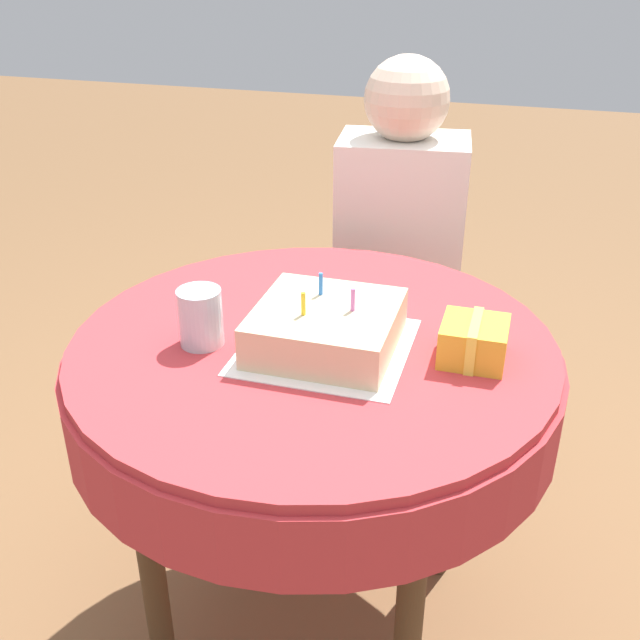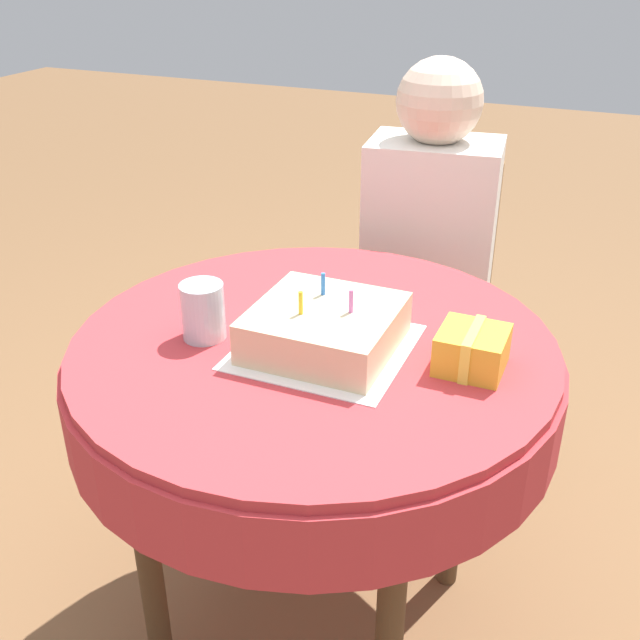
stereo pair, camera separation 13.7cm
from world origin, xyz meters
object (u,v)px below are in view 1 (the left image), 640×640
Objects in this scene: birthday_cake at (326,327)px; drinking_glass at (201,317)px; person at (399,237)px; gift_box at (474,341)px; chair at (397,301)px.

drinking_glass is at bearing -167.17° from birthday_cake.
person is 0.75m from gift_box.
chair reaches higher than gift_box.
gift_box is at bearing -76.13° from person.
gift_box is at bearing -77.58° from chair.
birthday_cake is 0.23m from drinking_glass.
person reaches higher than chair.
chair reaches higher than drinking_glass.
chair is 8.06× the size of drinking_glass.
birthday_cake is at bearing 12.83° from drinking_glass.
chair is at bearing 109.46° from gift_box.
birthday_cake is 2.32× the size of drinking_glass.
person is at bearing 90.29° from birthday_cake.
person is 9.70× the size of gift_box.
drinking_glass is at bearing -110.62° from chair.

